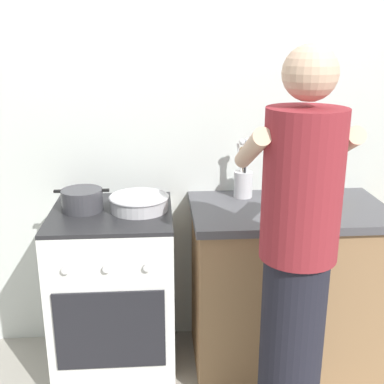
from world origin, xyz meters
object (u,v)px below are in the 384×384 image
(oil_bottle, at_px, (331,184))
(stove_range, at_px, (115,292))
(person, at_px, (296,265))
(pot, at_px, (82,200))
(utensil_crock, at_px, (243,179))
(spice_bottle, at_px, (304,197))
(mixing_bowl, at_px, (139,202))

(oil_bottle, bearing_deg, stove_range, -177.84)
(oil_bottle, xyz_separation_m, person, (-0.34, -0.62, -0.15))
(pot, height_order, utensil_crock, utensil_crock)
(utensil_crock, bearing_deg, spice_bottle, -25.58)
(spice_bottle, bearing_deg, oil_bottle, -0.17)
(stove_range, distance_m, person, 1.05)
(pot, distance_m, utensil_crock, 0.85)
(pot, relative_size, oil_bottle, 1.06)
(stove_range, height_order, oil_bottle, oil_bottle)
(utensil_crock, bearing_deg, oil_bottle, -18.22)
(stove_range, xyz_separation_m, mixing_bowl, (0.14, 0.01, 0.49))
(utensil_crock, distance_m, person, 0.78)
(spice_bottle, bearing_deg, person, -108.78)
(spice_bottle, distance_m, person, 0.66)
(mixing_bowl, relative_size, person, 0.18)
(stove_range, height_order, spice_bottle, spice_bottle)
(pot, height_order, person, person)
(stove_range, bearing_deg, spice_bottle, 2.47)
(stove_range, distance_m, utensil_crock, 0.90)
(stove_range, xyz_separation_m, utensil_crock, (0.69, 0.18, 0.55))
(pot, xyz_separation_m, spice_bottle, (1.12, 0.02, -0.02))
(stove_range, bearing_deg, mixing_bowl, 3.61)
(utensil_crock, distance_m, spice_bottle, 0.33)
(stove_range, relative_size, utensil_crock, 2.77)
(pot, relative_size, spice_bottle, 3.40)
(stove_range, xyz_separation_m, oil_bottle, (1.12, 0.04, 0.56))
(person, bearing_deg, pot, 146.77)
(person, bearing_deg, stove_range, 143.45)
(stove_range, bearing_deg, person, -36.55)
(stove_range, relative_size, person, 0.53)
(pot, xyz_separation_m, utensil_crock, (0.83, 0.16, 0.04))
(stove_range, relative_size, pot, 3.34)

